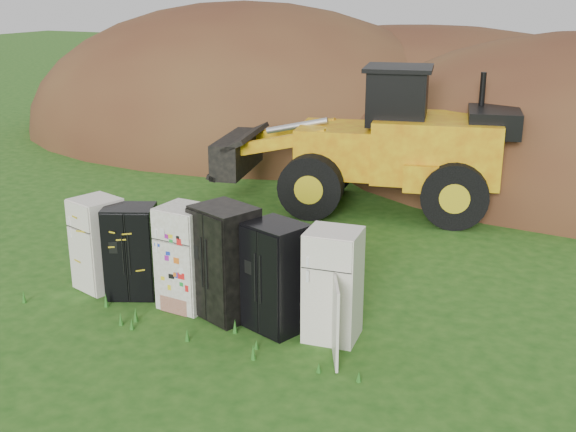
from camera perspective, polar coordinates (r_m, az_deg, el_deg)
name	(u,v)px	position (r m, az deg, el deg)	size (l,w,h in m)	color
ground	(210,311)	(12.74, -6.22, -7.49)	(120.00, 120.00, 0.00)	#1E4C14
fridge_leftmost	(98,244)	(13.76, -14.75, -2.14)	(0.77, 0.73, 1.73)	white
fridge_black_side	(131,251)	(13.30, -12.27, -2.74)	(0.88, 0.70, 1.69)	black
fridge_sticker	(186,257)	(12.65, -8.06, -3.24)	(0.82, 0.76, 1.84)	white
fridge_dark_mid	(225,262)	(12.21, -4.97, -3.64)	(0.99, 0.81, 1.94)	black
fridge_black_right	(276,277)	(11.74, -0.93, -4.82)	(0.91, 0.76, 1.81)	black
fridge_open_door	(333,285)	(11.45, 3.57, -5.46)	(0.82, 0.76, 1.82)	white
wheel_loader	(359,138)	(18.15, 5.67, 6.16)	(7.37, 2.99, 3.57)	yellow
dirt_mound_left	(246,132)	(28.03, -3.30, 6.65)	(18.03, 13.52, 9.74)	#472217
dirt_mound_back	(423,132)	(28.39, 10.66, 6.51)	(20.46, 13.64, 8.04)	#472217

